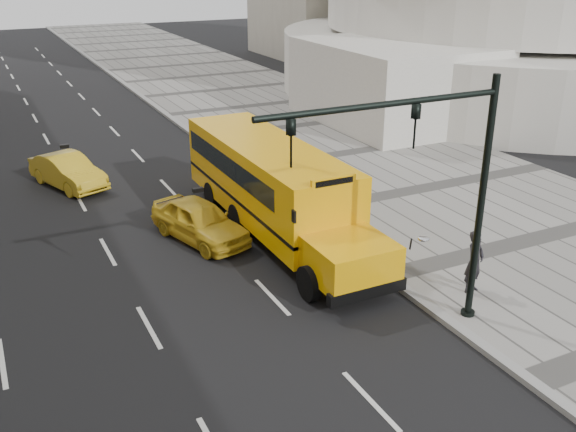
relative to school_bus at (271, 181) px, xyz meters
name	(u,v)px	position (x,y,z in m)	size (l,w,h in m)	color
ground	(139,246)	(-4.50, 0.67, -1.76)	(140.00, 140.00, 0.00)	black
sidewalk_museum	(432,188)	(7.50, 0.67, -1.69)	(12.00, 140.00, 0.15)	gray
curb_museum	(301,213)	(1.50, 0.67, -1.69)	(0.30, 140.00, 0.15)	gray
school_bus	(271,181)	(0.00, 0.00, 0.00)	(2.96, 11.56, 3.19)	#FFB008
taxi_near	(200,221)	(-2.50, 0.24, -1.08)	(1.62, 4.04, 1.37)	gold
taxi_far	(68,171)	(-5.58, 7.64, -1.10)	(1.41, 4.04, 1.33)	gold
pedestrian	(474,262)	(3.04, -6.73, -0.71)	(0.66, 0.43, 1.80)	black
traffic_signal	(438,180)	(0.69, -7.67, 2.33)	(6.18, 0.36, 6.40)	black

